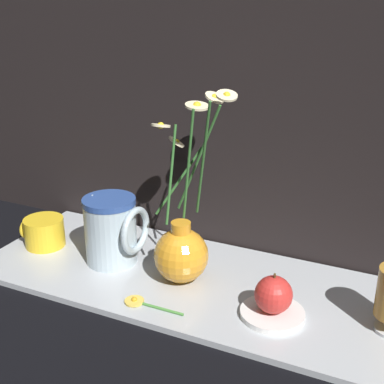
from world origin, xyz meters
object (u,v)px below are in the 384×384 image
Objects in this scene: yellow_mug at (44,232)px; orange_fruit at (274,295)px; ceramic_pitcher at (112,228)px; vase_with_flowers at (182,249)px.

orange_fruit reaches higher than yellow_mug.
ceramic_pitcher is at bearing 0.98° from yellow_mug.
yellow_mug is 0.64× the size of ceramic_pitcher.
vase_with_flowers is at bearing -1.99° from ceramic_pitcher.
orange_fruit is at bearing -7.98° from ceramic_pitcher.
orange_fruit is (0.54, -0.05, 0.01)m from yellow_mug.
ceramic_pitcher is (0.18, 0.00, 0.05)m from yellow_mug.
vase_with_flowers reaches higher than orange_fruit.
vase_with_flowers is 4.94× the size of orange_fruit.
ceramic_pitcher is (-0.16, 0.01, 0.01)m from vase_with_flowers.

